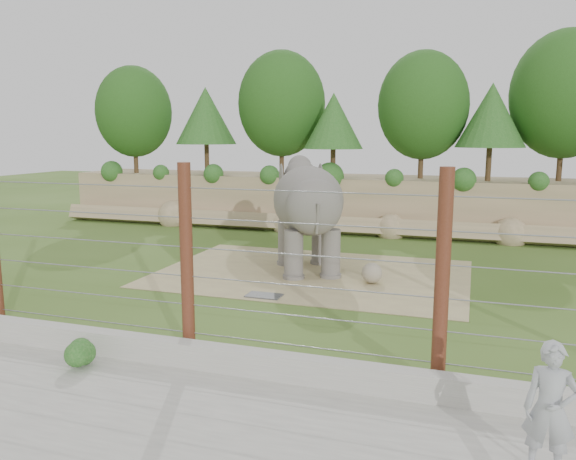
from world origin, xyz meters
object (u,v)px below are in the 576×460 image
(stone_ball, at_px, (372,273))
(barrier_fence, at_px, (187,262))
(elephant, at_px, (308,217))
(zookeeper, at_px, (550,409))

(stone_ball, height_order, barrier_fence, barrier_fence)
(elephant, distance_m, stone_ball, 2.95)
(elephant, height_order, barrier_fence, barrier_fence)
(zookeeper, bearing_deg, stone_ball, 121.03)
(elephant, xyz_separation_m, stone_ball, (2.34, -0.96, -1.51))
(stone_ball, bearing_deg, elephant, 157.76)
(elephant, bearing_deg, barrier_fence, -116.83)
(elephant, distance_m, barrier_fence, 7.83)
(barrier_fence, xyz_separation_m, zookeeper, (6.56, -2.20, -1.06))
(elephant, bearing_deg, stone_ball, -47.20)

